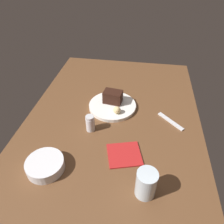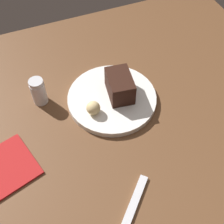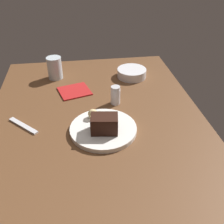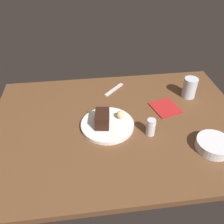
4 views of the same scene
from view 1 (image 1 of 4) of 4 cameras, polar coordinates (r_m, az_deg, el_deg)
name	(u,v)px [view 1 (image 1 of 4)]	position (r cm, az deg, el deg)	size (l,w,h in cm)	color
dining_table	(114,117)	(106.99, 0.45, -1.30)	(120.00, 84.00, 3.00)	brown
dessert_plate	(112,106)	(110.19, 0.13, 1.68)	(24.27, 24.27, 1.73)	white
chocolate_cake_slice	(113,97)	(109.65, 0.22, 4.10)	(9.35, 6.23, 6.39)	black
bread_roll	(117,110)	(103.16, 1.33, 0.54)	(3.64, 3.64, 3.64)	#DBC184
salt_shaker	(90,123)	(95.82, -5.86, -3.02)	(4.00, 4.00, 7.95)	silver
water_glass	(146,184)	(74.83, 9.14, -18.47)	(7.08, 7.08, 10.77)	silver
side_bowl	(45,165)	(86.07, -17.50, -13.44)	(14.34, 14.34, 4.14)	silver
dessert_spoon	(171,121)	(105.47, 15.46, -2.42)	(15.00, 1.80, 0.70)	silver
folded_napkin	(124,155)	(87.85, 3.32, -11.33)	(12.44, 13.30, 0.60)	#B21E1E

